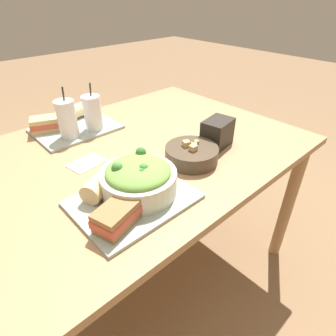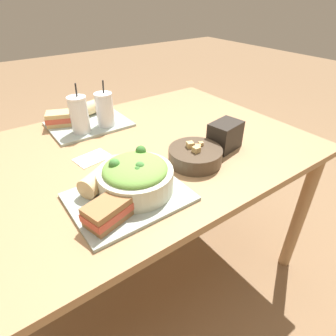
# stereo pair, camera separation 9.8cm
# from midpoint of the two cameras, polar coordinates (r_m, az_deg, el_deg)

# --- Properties ---
(ground_plane) EXTENTS (12.00, 12.00, 0.00)m
(ground_plane) POSITION_cam_midpoint_polar(r_m,az_deg,el_deg) (1.70, -7.56, -19.66)
(ground_plane) COLOR #846647
(dining_table) EXTENTS (1.47, 1.02, 0.77)m
(dining_table) POSITION_cam_midpoint_polar(r_m,az_deg,el_deg) (1.23, -9.84, -0.13)
(dining_table) COLOR #A37A51
(dining_table) RESTS_ON ground_plane
(tray_near) EXTENTS (0.37, 0.29, 0.01)m
(tray_near) POSITION_cam_midpoint_polar(r_m,az_deg,el_deg) (0.91, -10.19, -6.49)
(tray_near) COLOR #99A89E
(tray_near) RESTS_ON dining_table
(tray_far) EXTENTS (0.37, 0.29, 0.01)m
(tray_far) POSITION_cam_midpoint_polar(r_m,az_deg,el_deg) (1.43, -20.11, 7.49)
(tray_far) COLOR #99A89E
(tray_far) RESTS_ON dining_table
(salad_bowl) EXTENTS (0.24, 0.24, 0.12)m
(salad_bowl) POSITION_cam_midpoint_polar(r_m,az_deg,el_deg) (0.90, -9.11, -2.14)
(salad_bowl) COLOR beige
(salad_bowl) RESTS_ON tray_near
(soup_bowl) EXTENTS (0.21, 0.21, 0.08)m
(soup_bowl) POSITION_cam_midpoint_polar(r_m,az_deg,el_deg) (1.08, 2.23, 2.86)
(soup_bowl) COLOR #473828
(soup_bowl) RESTS_ON dining_table
(sandwich_near) EXTENTS (0.16, 0.12, 0.06)m
(sandwich_near) POSITION_cam_midpoint_polar(r_m,az_deg,el_deg) (0.81, -13.62, -9.43)
(sandwich_near) COLOR olive
(sandwich_near) RESTS_ON tray_near
(baguette_near) EXTENTS (0.19, 0.15, 0.07)m
(baguette_near) POSITION_cam_midpoint_polar(r_m,az_deg,el_deg) (0.95, -15.79, -2.44)
(baguette_near) COLOR #DBBC84
(baguette_near) RESTS_ON tray_near
(sandwich_far) EXTENTS (0.17, 0.13, 0.06)m
(sandwich_far) POSITION_cam_midpoint_polar(r_m,az_deg,el_deg) (1.43, -25.07, 8.11)
(sandwich_far) COLOR tan
(sandwich_far) RESTS_ON tray_far
(baguette_far) EXTENTS (0.14, 0.10, 0.07)m
(baguette_far) POSITION_cam_midpoint_polar(r_m,az_deg,el_deg) (1.53, -19.81, 10.85)
(baguette_far) COLOR #DBBC84
(baguette_far) RESTS_ON tray_far
(drink_cup_dark) EXTENTS (0.08, 0.08, 0.22)m
(drink_cup_dark) POSITION_cam_midpoint_polar(r_m,az_deg,el_deg) (1.31, -21.85, 8.92)
(drink_cup_dark) COLOR silver
(drink_cup_dark) RESTS_ON tray_far
(drink_cup_red) EXTENTS (0.08, 0.08, 0.21)m
(drink_cup_red) POSITION_cam_midpoint_polar(r_m,az_deg,el_deg) (1.36, -17.09, 10.44)
(drink_cup_red) COLOR silver
(drink_cup_red) RESTS_ON tray_far
(chip_bag) EXTENTS (0.15, 0.12, 0.11)m
(chip_bag) POSITION_cam_midpoint_polar(r_m,az_deg,el_deg) (1.19, 7.66, 7.05)
(chip_bag) COLOR #28231E
(chip_bag) RESTS_ON dining_table
(napkin_folded) EXTENTS (0.15, 0.11, 0.00)m
(napkin_folded) POSITION_cam_midpoint_polar(r_m,az_deg,el_deg) (1.14, -18.57, 0.90)
(napkin_folded) COLOR white
(napkin_folded) RESTS_ON dining_table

